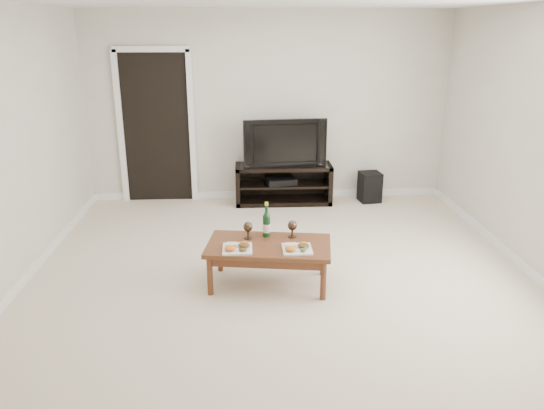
{
  "coord_description": "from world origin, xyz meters",
  "views": [
    {
      "loc": [
        -0.33,
        -4.62,
        2.38
      ],
      "look_at": [
        -0.07,
        0.34,
        0.7
      ],
      "focal_mm": 35.0,
      "sensor_mm": 36.0,
      "label": 1
    }
  ],
  "objects": [
    {
      "name": "floor",
      "position": [
        0.0,
        0.0,
        0.0
      ],
      "size": [
        5.5,
        5.5,
        0.0
      ],
      "primitive_type": "plane",
      "color": "beige",
      "rests_on": "ground"
    },
    {
      "name": "back_wall",
      "position": [
        0.0,
        2.77,
        1.3
      ],
      "size": [
        5.0,
        0.04,
        2.6
      ],
      "primitive_type": "cube",
      "color": "silver",
      "rests_on": "ground"
    },
    {
      "name": "doorway",
      "position": [
        -1.55,
        2.73,
        1.02
      ],
      "size": [
        0.9,
        0.02,
        2.05
      ],
      "primitive_type": "cube",
      "color": "black",
      "rests_on": "ground"
    },
    {
      "name": "media_console",
      "position": [
        0.2,
        2.5,
        0.28
      ],
      "size": [
        1.34,
        0.45,
        0.55
      ],
      "primitive_type": "cube",
      "color": "black",
      "rests_on": "ground"
    },
    {
      "name": "television",
      "position": [
        0.2,
        2.5,
        0.88
      ],
      "size": [
        1.14,
        0.26,
        0.65
      ],
      "primitive_type": "imported",
      "rotation": [
        0.0,
        0.0,
        0.1
      ],
      "color": "black",
      "rests_on": "media_console"
    },
    {
      "name": "av_receiver",
      "position": [
        0.16,
        2.48,
        0.33
      ],
      "size": [
        0.45,
        0.37,
        0.08
      ],
      "primitive_type": "cube",
      "rotation": [
        0.0,
        0.0,
        0.19
      ],
      "color": "black",
      "rests_on": "media_console"
    },
    {
      "name": "subwoofer",
      "position": [
        1.43,
        2.5,
        0.21
      ],
      "size": [
        0.32,
        0.32,
        0.42
      ],
      "primitive_type": "cube",
      "rotation": [
        0.0,
        0.0,
        0.13
      ],
      "color": "black",
      "rests_on": "ground"
    },
    {
      "name": "coffee_table",
      "position": [
        -0.12,
        0.0,
        0.21
      ],
      "size": [
        1.24,
        0.79,
        0.42
      ],
      "primitive_type": "cube",
      "rotation": [
        0.0,
        0.0,
        -0.14
      ],
      "color": "#5E301A",
      "rests_on": "ground"
    },
    {
      "name": "plate_left",
      "position": [
        -0.42,
        -0.12,
        0.45
      ],
      "size": [
        0.27,
        0.27,
        0.07
      ],
      "primitive_type": "cube",
      "color": "white",
      "rests_on": "coffee_table"
    },
    {
      "name": "plate_right",
      "position": [
        0.13,
        -0.16,
        0.45
      ],
      "size": [
        0.27,
        0.27,
        0.07
      ],
      "primitive_type": "cube",
      "color": "white",
      "rests_on": "coffee_table"
    },
    {
      "name": "wine_bottle",
      "position": [
        -0.13,
        0.2,
        0.59
      ],
      "size": [
        0.07,
        0.07,
        0.35
      ],
      "primitive_type": "cylinder",
      "color": "#0E3416",
      "rests_on": "coffee_table"
    },
    {
      "name": "goblet_left",
      "position": [
        -0.32,
        0.15,
        0.51
      ],
      "size": [
        0.09,
        0.09,
        0.17
      ],
      "primitive_type": null,
      "color": "#3C2D20",
      "rests_on": "coffee_table"
    },
    {
      "name": "goblet_right",
      "position": [
        0.12,
        0.17,
        0.51
      ],
      "size": [
        0.09,
        0.09,
        0.17
      ],
      "primitive_type": null,
      "color": "#3C2D20",
      "rests_on": "coffee_table"
    }
  ]
}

